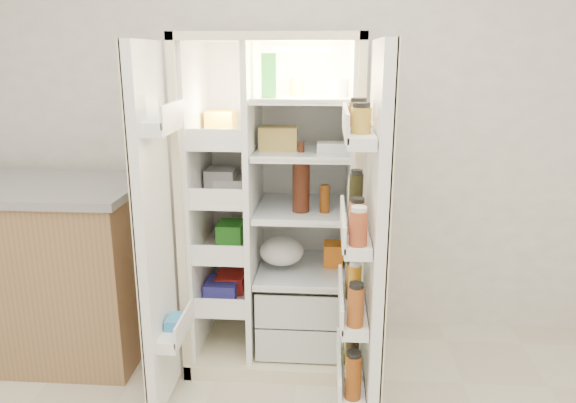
{
  "coord_description": "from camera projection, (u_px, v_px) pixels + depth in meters",
  "views": [
    {
      "loc": [
        0.14,
        -1.28,
        1.71
      ],
      "look_at": [
        -0.04,
        1.25,
        1.01
      ],
      "focal_mm": 34.0,
      "sensor_mm": 36.0,
      "label": 1
    }
  ],
  "objects": [
    {
      "name": "fridge_door",
      "position": [
        370.0,
        252.0,
        2.36
      ],
      "size": [
        0.17,
        0.58,
        1.72
      ],
      "color": "white",
      "rests_on": "floor"
    },
    {
      "name": "refrigerator",
      "position": [
        278.0,
        228.0,
        3.09
      ],
      "size": [
        0.92,
        0.7,
        1.8
      ],
      "color": "beige",
      "rests_on": "floor"
    },
    {
      "name": "kitchen_counter",
      "position": [
        26.0,
        268.0,
        3.13
      ],
      "size": [
        1.39,
        0.74,
        1.01
      ],
      "color": "olive",
      "rests_on": "floor"
    },
    {
      "name": "freezer_door",
      "position": [
        155.0,
        236.0,
        2.51
      ],
      "size": [
        0.15,
        0.4,
        1.72
      ],
      "color": "white",
      "rests_on": "floor"
    },
    {
      "name": "wall_back",
      "position": [
        305.0,
        114.0,
        3.26
      ],
      "size": [
        4.0,
        0.02,
        2.7
      ],
      "primitive_type": "cube",
      "color": "white",
      "rests_on": "floor"
    }
  ]
}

